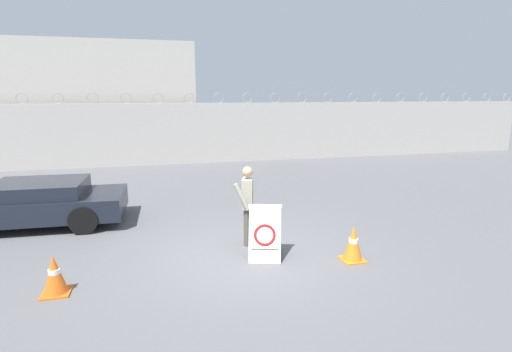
% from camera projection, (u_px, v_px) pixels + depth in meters
% --- Properties ---
extents(ground_plane, '(90.00, 90.00, 0.00)m').
position_uv_depth(ground_plane, '(244.00, 255.00, 7.96)').
color(ground_plane, '#5B5B5E').
extents(perimeter_wall, '(36.00, 0.30, 3.20)m').
position_uv_depth(perimeter_wall, '(190.00, 133.00, 18.26)').
color(perimeter_wall, '#ADA8A0').
rests_on(perimeter_wall, ground_plane).
extents(building_block, '(8.91, 6.52, 5.51)m').
position_uv_depth(building_block, '(103.00, 102.00, 20.69)').
color(building_block, '#B2ADA3').
rests_on(building_block, ground_plane).
extents(barricade_sign, '(0.84, 1.00, 1.05)m').
position_uv_depth(barricade_sign, '(265.00, 231.00, 7.78)').
color(barricade_sign, white).
rests_on(barricade_sign, ground_plane).
extents(security_guard, '(0.51, 0.60, 1.69)m').
position_uv_depth(security_guard, '(247.00, 202.00, 8.35)').
color(security_guard, '#514C42').
rests_on(security_guard, ground_plane).
extents(traffic_cone_near, '(0.42, 0.42, 0.70)m').
position_uv_depth(traffic_cone_near, '(353.00, 243.00, 7.63)').
color(traffic_cone_near, orange).
rests_on(traffic_cone_near, ground_plane).
extents(traffic_cone_mid, '(0.43, 0.43, 0.66)m').
position_uv_depth(traffic_cone_mid, '(54.00, 275.00, 6.35)').
color(traffic_cone_mid, orange).
rests_on(traffic_cone_mid, ground_plane).
extents(parked_car_front_coupe, '(4.36, 2.06, 1.09)m').
position_uv_depth(parked_car_front_coupe, '(33.00, 203.00, 9.62)').
color(parked_car_front_coupe, black).
rests_on(parked_car_front_coupe, ground_plane).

